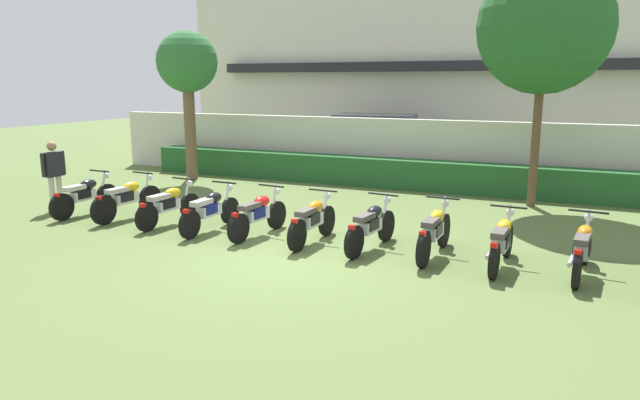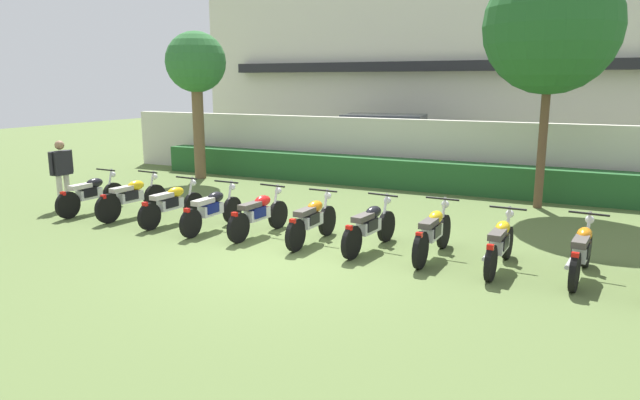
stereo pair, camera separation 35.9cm
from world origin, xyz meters
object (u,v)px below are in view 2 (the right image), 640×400
object	(u,v)px
motorcycle_in_row_6	(370,226)
tree_near_inspector	(196,66)
motorcycle_in_row_4	(259,213)
motorcycle_in_row_9	(582,251)
parked_car	(388,142)
motorcycle_in_row_1	(132,197)
motorcycle_in_row_0	(91,194)
inspector_person	(62,169)
motorcycle_in_row_7	(433,232)
motorcycle_in_row_2	(172,203)
motorcycle_in_row_5	(312,220)
tree_far_side	(552,27)
motorcycle_in_row_3	(212,209)
motorcycle_in_row_8	(500,243)

from	to	relation	value
motorcycle_in_row_6	tree_near_inspector	bearing A→B (deg)	63.73
motorcycle_in_row_4	motorcycle_in_row_9	distance (m)	5.81
parked_car	motorcycle_in_row_1	bearing A→B (deg)	-114.08
motorcycle_in_row_0	motorcycle_in_row_4	xyz separation A→B (m)	(4.54, 0.03, -0.01)
motorcycle_in_row_0	motorcycle_in_row_6	size ratio (longest dim) A/B	1.00
motorcycle_in_row_0	motorcycle_in_row_6	distance (m)	6.87
parked_car	motorcycle_in_row_6	distance (m)	9.77
parked_car	inspector_person	world-z (taller)	parked_car
motorcycle_in_row_7	motorcycle_in_row_9	distance (m)	2.33
motorcycle_in_row_2	parked_car	bearing A→B (deg)	-5.12
motorcycle_in_row_0	motorcycle_in_row_2	bearing A→B (deg)	-87.58
motorcycle_in_row_1	motorcycle_in_row_4	distance (m)	3.38
motorcycle_in_row_9	motorcycle_in_row_5	bearing A→B (deg)	96.17
tree_far_side	motorcycle_in_row_4	size ratio (longest dim) A/B	3.10
tree_far_side	motorcycle_in_row_2	xyz separation A→B (m)	(-6.88, -5.12, -3.76)
motorcycle_in_row_3	motorcycle_in_row_4	size ratio (longest dim) A/B	1.03
motorcycle_in_row_3	motorcycle_in_row_5	size ratio (longest dim) A/B	1.05
motorcycle_in_row_0	motorcycle_in_row_2	world-z (taller)	motorcycle_in_row_0
motorcycle_in_row_1	motorcycle_in_row_9	distance (m)	9.19
motorcycle_in_row_2	motorcycle_in_row_5	size ratio (longest dim) A/B	1.02
motorcycle_in_row_1	motorcycle_in_row_2	bearing A→B (deg)	-89.44
motorcycle_in_row_4	motorcycle_in_row_0	bearing A→B (deg)	95.87
motorcycle_in_row_3	motorcycle_in_row_6	xyz separation A→B (m)	(3.40, 0.10, 0.01)
motorcycle_in_row_0	motorcycle_in_row_2	distance (m)	2.36
motorcycle_in_row_1	motorcycle_in_row_3	xyz separation A→B (m)	(2.31, -0.16, -0.02)
tree_near_inspector	motorcycle_in_row_8	xyz separation A→B (m)	(9.91, -5.07, -3.02)
motorcycle_in_row_5	motorcycle_in_row_8	world-z (taller)	motorcycle_in_row_5
motorcycle_in_row_2	motorcycle_in_row_7	distance (m)	5.65
tree_far_side	motorcycle_in_row_5	distance (m)	7.28
motorcycle_in_row_0	motorcycle_in_row_8	world-z (taller)	motorcycle_in_row_0
motorcycle_in_row_6	motorcycle_in_row_3	bearing A→B (deg)	98.55
motorcycle_in_row_0	motorcycle_in_row_4	world-z (taller)	motorcycle_in_row_0
motorcycle_in_row_0	motorcycle_in_row_1	bearing A→B (deg)	-82.85
motorcycle_in_row_3	motorcycle_in_row_7	size ratio (longest dim) A/B	0.98
motorcycle_in_row_5	tree_near_inspector	bearing A→B (deg)	54.33
tree_near_inspector	motorcycle_in_row_6	xyz separation A→B (m)	(7.63, -4.98, -3.01)
motorcycle_in_row_3	motorcycle_in_row_2	bearing A→B (deg)	88.11
motorcycle_in_row_5	motorcycle_in_row_6	bearing A→B (deg)	-84.90
tree_far_side	motorcycle_in_row_0	distance (m)	11.22
motorcycle_in_row_0	motorcycle_in_row_3	distance (m)	3.47
parked_car	motorcycle_in_row_2	distance (m)	9.47
motorcycle_in_row_1	tree_near_inspector	bearing A→B (deg)	25.83
motorcycle_in_row_5	motorcycle_in_row_9	world-z (taller)	motorcycle_in_row_5
motorcycle_in_row_6	motorcycle_in_row_7	distance (m)	1.14
parked_car	motorcycle_in_row_0	size ratio (longest dim) A/B	2.47
motorcycle_in_row_0	motorcycle_in_row_1	size ratio (longest dim) A/B	0.96
motorcycle_in_row_5	inspector_person	distance (m)	6.77
motorcycle_in_row_0	motorcycle_in_row_2	xyz separation A→B (m)	(2.36, 0.02, -0.01)
tree_near_inspector	motorcycle_in_row_2	distance (m)	6.63
motorcycle_in_row_4	motorcycle_in_row_1	bearing A→B (deg)	94.18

